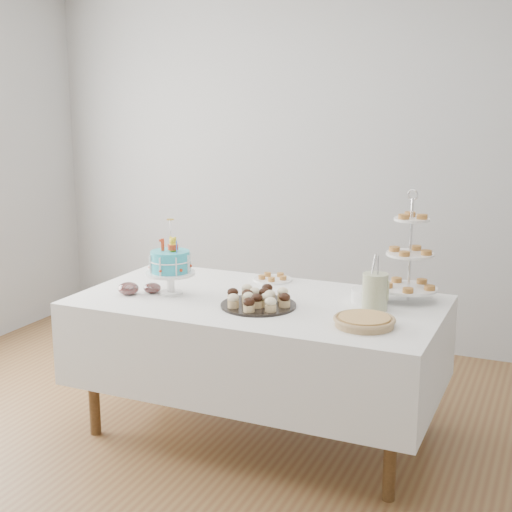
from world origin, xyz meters
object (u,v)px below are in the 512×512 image
at_px(tiered_stand, 410,255).
at_px(jam_bowl_b, 128,289).
at_px(pie, 364,321).
at_px(jam_bowl_a, 152,288).
at_px(plate_stack, 368,296).
at_px(cupcake_tray, 258,298).
at_px(birthday_cake, 171,274).
at_px(utensil_pitcher, 375,290).
at_px(pastry_plate, 273,278).
at_px(table, 258,340).

relative_size(tiered_stand, jam_bowl_b, 5.15).
xyz_separation_m(pie, jam_bowl_a, (-1.22, 0.10, 0.00)).
distance_m(plate_stack, jam_bowl_a, 1.17).
xyz_separation_m(cupcake_tray, jam_bowl_a, (-0.64, 0.00, -0.02)).
bearing_deg(birthday_cake, tiered_stand, 16.99).
xyz_separation_m(jam_bowl_a, jam_bowl_b, (-0.10, -0.08, 0.01)).
bearing_deg(utensil_pitcher, birthday_cake, -167.09).
xyz_separation_m(plate_stack, jam_bowl_b, (-1.23, -0.38, -0.00)).
bearing_deg(plate_stack, cupcake_tray, -148.41).
height_order(birthday_cake, pastry_plate, birthday_cake).
bearing_deg(pastry_plate, table, -78.33).
height_order(birthday_cake, jam_bowl_b, birthday_cake).
relative_size(plate_stack, jam_bowl_a, 1.92).
bearing_deg(tiered_stand, utensil_pitcher, -115.40).
relative_size(birthday_cake, jam_bowl_a, 4.32).
distance_m(table, cupcake_tray, 0.30).
distance_m(jam_bowl_b, utensil_pitcher, 1.33).
bearing_deg(pie, jam_bowl_b, 179.28).
relative_size(birthday_cake, tiered_stand, 0.70).
relative_size(birthday_cake, utensil_pitcher, 1.43).
bearing_deg(tiered_stand, birthday_cake, -161.26).
distance_m(pie, pastry_plate, 0.95).
bearing_deg(cupcake_tray, pie, -9.13).
relative_size(birthday_cake, cupcake_tray, 1.05).
relative_size(pastry_plate, utensil_pitcher, 0.78).
bearing_deg(pastry_plate, pie, -40.52).
bearing_deg(plate_stack, pie, -77.51).
distance_m(pastry_plate, jam_bowl_a, 0.72).
bearing_deg(tiered_stand, cupcake_tray, -147.55).
bearing_deg(plate_stack, jam_bowl_b, -162.81).
bearing_deg(utensil_pitcher, jam_bowl_a, -166.97).
relative_size(table, plate_stack, 10.53).
xyz_separation_m(table, pastry_plate, (-0.08, 0.40, 0.24)).
bearing_deg(plate_stack, pastry_plate, 161.03).
bearing_deg(table, birthday_cake, -168.07).
xyz_separation_m(cupcake_tray, plate_stack, (0.50, 0.30, -0.01)).
xyz_separation_m(table, utensil_pitcher, (0.61, 0.06, 0.33)).
bearing_deg(utensil_pitcher, pastry_plate, 158.54).
distance_m(plate_stack, jam_bowl_b, 1.29).
xyz_separation_m(cupcake_tray, utensil_pitcher, (0.56, 0.18, 0.06)).
distance_m(cupcake_tray, tiered_stand, 0.83).
relative_size(plate_stack, utensil_pitcher, 0.64).
xyz_separation_m(pastry_plate, jam_bowl_a, (-0.50, -0.52, 0.01)).
xyz_separation_m(tiered_stand, jam_bowl_b, (-1.41, -0.51, -0.21)).
relative_size(jam_bowl_a, utensil_pitcher, 0.33).
relative_size(jam_bowl_a, jam_bowl_b, 0.83).
xyz_separation_m(birthday_cake, tiered_stand, (1.21, 0.41, 0.13)).
relative_size(cupcake_tray, tiered_stand, 0.66).
bearing_deg(tiered_stand, pie, -100.07).
xyz_separation_m(pie, plate_stack, (-0.09, 0.40, 0.01)).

